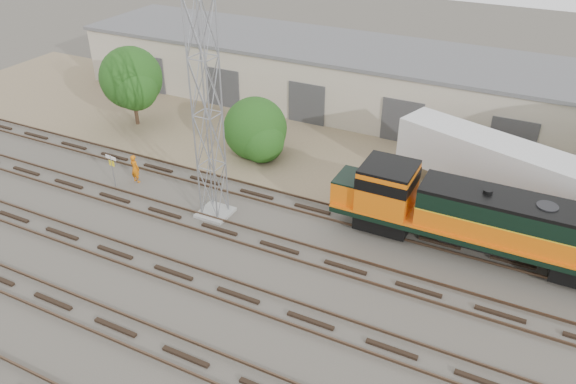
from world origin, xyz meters
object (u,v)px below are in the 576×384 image
at_px(signal_tower, 208,118).
at_px(semi_trailer, 512,171).
at_px(worker, 135,169).
at_px(locomotive, 477,218).

distance_m(signal_tower, semi_trailer, 18.39).
xyz_separation_m(worker, semi_trailer, (22.85, 7.54, 1.72)).
bearing_deg(signal_tower, semi_trailer, 28.40).
bearing_deg(signal_tower, worker, 171.67).
distance_m(locomotive, worker, 22.00).
distance_m(locomotive, semi_trailer, 5.57).
xyz_separation_m(signal_tower, semi_trailer, (15.85, 8.57, -3.70)).
bearing_deg(locomotive, semi_trailer, 79.81).
xyz_separation_m(locomotive, semi_trailer, (0.98, 5.46, 0.42)).
bearing_deg(locomotive, worker, -174.56).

